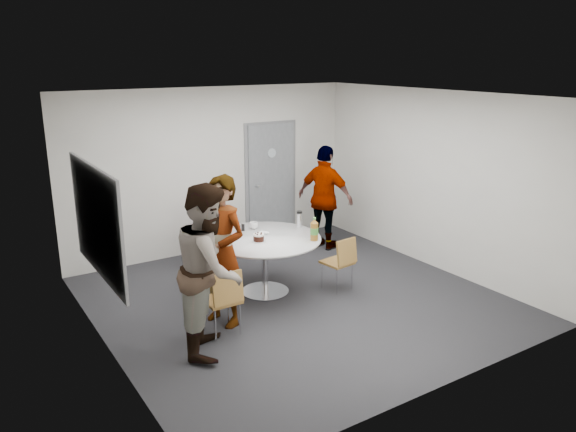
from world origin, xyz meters
TOP-DOWN VIEW (x-y plane):
  - floor at (0.00, 0.00)m, footprint 5.00×5.00m
  - ceiling at (0.00, 0.00)m, footprint 5.00×5.00m
  - wall_back at (0.00, 2.50)m, footprint 5.00×0.00m
  - wall_left at (-2.50, 0.00)m, footprint 0.00×5.00m
  - wall_right at (2.50, 0.00)m, footprint 0.00×5.00m
  - wall_front at (0.00, -2.50)m, footprint 5.00×0.00m
  - door at (1.10, 2.48)m, footprint 1.02×0.17m
  - whiteboard at (-2.46, 0.20)m, footprint 0.04×1.90m
  - table at (-0.20, 0.44)m, footprint 1.53×1.53m
  - chair_near_left at (-1.26, -0.38)m, footprint 0.39×0.43m
  - chair_near_right at (0.70, -0.07)m, footprint 0.42×0.45m
  - chair_far at (-0.41, 1.74)m, footprint 0.54×0.57m
  - person_main at (-1.11, -0.06)m, footprint 0.64×0.78m
  - person_left at (-1.50, -0.55)m, footprint 1.09×1.16m
  - person_right at (1.58, 1.52)m, footprint 0.79×1.12m

SIDE VIEW (x-z plane):
  - floor at x=0.00m, z-range 0.00..0.00m
  - chair_near_right at x=0.70m, z-range 0.08..0.85m
  - chair_near_left at x=-1.26m, z-range 0.09..0.91m
  - chair_far at x=-0.41m, z-range 0.11..1.08m
  - table at x=-0.20m, z-range 0.13..1.25m
  - person_right at x=1.58m, z-range 0.00..1.76m
  - person_main at x=-1.11m, z-range 0.00..1.85m
  - person_left at x=-1.50m, z-range 0.00..1.90m
  - door at x=1.10m, z-range -0.03..2.09m
  - wall_back at x=0.00m, z-range -1.15..3.85m
  - wall_left at x=-2.50m, z-range -1.15..3.85m
  - wall_right at x=2.50m, z-range -1.15..3.85m
  - wall_front at x=0.00m, z-range -1.15..3.85m
  - whiteboard at x=-2.46m, z-range 0.82..2.08m
  - ceiling at x=0.00m, z-range 2.70..2.70m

